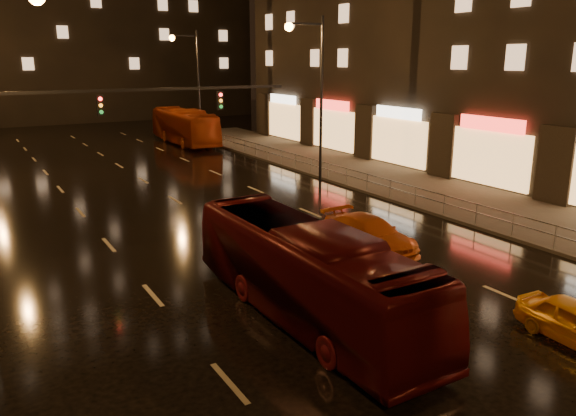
{
  "coord_description": "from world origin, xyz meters",
  "views": [
    {
      "loc": [
        -9.83,
        -6.97,
        7.51
      ],
      "look_at": [
        -0.27,
        9.26,
        2.5
      ],
      "focal_mm": 35.0,
      "sensor_mm": 36.0,
      "label": 1
    }
  ],
  "objects": [
    {
      "name": "ground",
      "position": [
        0.0,
        20.0,
        0.0
      ],
      "size": [
        140.0,
        140.0,
        0.0
      ],
      "primitive_type": "plane",
      "color": "black",
      "rests_on": "ground"
    },
    {
      "name": "sidewalk_right",
      "position": [
        13.5,
        15.0,
        0.07
      ],
      "size": [
        7.0,
        70.0,
        0.15
      ],
      "primitive_type": "cube",
      "color": "#38332D",
      "rests_on": "ground"
    },
    {
      "name": "traffic_signal",
      "position": [
        -5.06,
        20.0,
        4.74
      ],
      "size": [
        15.31,
        0.32,
        6.2
      ],
      "color": "black",
      "rests_on": "ground"
    },
    {
      "name": "railing_right",
      "position": [
        10.2,
        18.0,
        0.9
      ],
      "size": [
        0.05,
        56.0,
        1.0
      ],
      "color": "#99999E",
      "rests_on": "sidewalk_right"
    },
    {
      "name": "bus_red",
      "position": [
        -1.5,
        6.09,
        1.44
      ],
      "size": [
        2.46,
        10.35,
        2.88
      ],
      "primitive_type": "imported",
      "rotation": [
        0.0,
        0.0,
        0.0
      ],
      "color": "#540C0D",
      "rests_on": "ground"
    },
    {
      "name": "bus_curb",
      "position": [
        8.07,
        42.02,
        1.57
      ],
      "size": [
        2.85,
        11.34,
        3.14
      ],
      "primitive_type": "imported",
      "rotation": [
        0.0,
        0.0,
        -0.02
      ],
      "color": "#AD3C11",
      "rests_on": "ground"
    },
    {
      "name": "taxi_far",
      "position": [
        4.0,
        10.0,
        0.67
      ],
      "size": [
        2.1,
        4.72,
        1.35
      ],
      "primitive_type": "imported",
      "rotation": [
        0.0,
        0.0,
        0.05
      ],
      "color": "#D55B14",
      "rests_on": "ground"
    }
  ]
}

